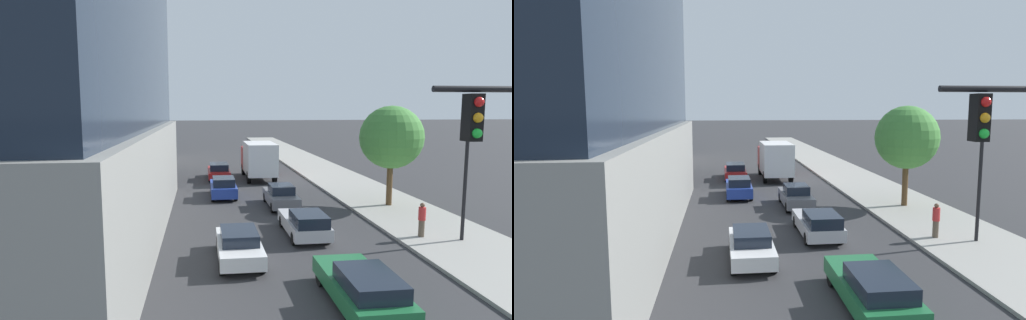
% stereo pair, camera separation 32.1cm
% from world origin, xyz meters
% --- Properties ---
extents(sidewalk, '(5.37, 120.00, 0.15)m').
position_xyz_m(sidewalk, '(8.46, 20.00, 0.07)').
color(sidewalk, '#9E9B93').
rests_on(sidewalk, ground).
extents(street_lamp, '(0.44, 0.44, 5.17)m').
position_xyz_m(street_lamp, '(8.66, 11.82, 3.59)').
color(street_lamp, black).
rests_on(street_lamp, sidewalk).
extents(street_tree, '(3.93, 3.93, 6.26)m').
position_xyz_m(street_tree, '(8.39, 19.09, 4.43)').
color(street_tree, brown).
rests_on(street_tree, sidewalk).
extents(car_red, '(1.86, 4.78, 1.43)m').
position_xyz_m(car_red, '(-1.88, 31.08, 0.72)').
color(car_red, red).
rests_on(car_red, ground).
extents(car_silver, '(1.79, 4.39, 1.37)m').
position_xyz_m(car_silver, '(1.60, 13.72, 0.68)').
color(car_silver, '#B7B7BC').
rests_on(car_silver, ground).
extents(car_white, '(1.76, 4.16, 1.32)m').
position_xyz_m(car_white, '(-1.88, 10.82, 0.68)').
color(car_white, silver).
rests_on(car_white, ground).
extents(car_blue, '(1.76, 4.21, 1.49)m').
position_xyz_m(car_blue, '(-1.88, 23.41, 0.73)').
color(car_blue, '#233D9E').
rests_on(car_blue, ground).
extents(car_green, '(1.87, 4.68, 1.35)m').
position_xyz_m(car_green, '(1.60, 6.17, 0.69)').
color(car_green, '#1E6638').
rests_on(car_green, ground).
extents(car_gray, '(1.73, 4.32, 1.45)m').
position_xyz_m(car_gray, '(1.60, 20.04, 0.70)').
color(car_gray, slate).
rests_on(car_gray, ground).
extents(box_truck, '(2.47, 6.73, 3.28)m').
position_xyz_m(box_truck, '(1.60, 30.67, 1.83)').
color(box_truck, '#B21E1E').
rests_on(box_truck, ground).
extents(pedestrian_red_shirt, '(0.34, 0.34, 1.65)m').
position_xyz_m(pedestrian_red_shirt, '(7.04, 12.54, 0.99)').
color(pedestrian_red_shirt, brown).
rests_on(pedestrian_red_shirt, sidewalk).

